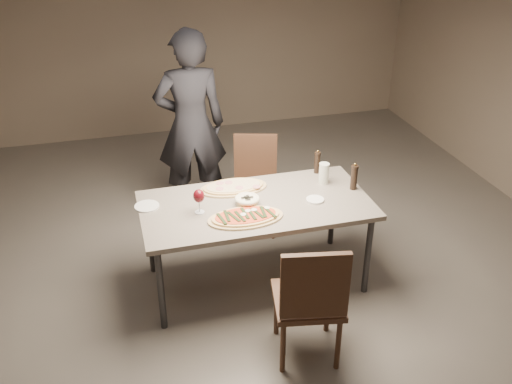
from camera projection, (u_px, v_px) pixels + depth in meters
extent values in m
plane|color=#605952|center=(256.00, 280.00, 4.82)|extent=(7.00, 7.00, 0.00)
plane|color=gray|center=(182.00, 25.00, 7.12)|extent=(6.00, 0.00, 6.00)
cube|color=slate|center=(256.00, 205.00, 4.47)|extent=(1.80, 0.90, 0.04)
cylinder|color=#333335|center=(161.00, 289.00, 4.14)|extent=(0.05, 0.05, 0.71)
cylinder|color=#333335|center=(368.00, 255.00, 4.52)|extent=(0.05, 0.05, 0.71)
cylinder|color=#333335|center=(150.00, 236.00, 4.77)|extent=(0.05, 0.05, 0.71)
cylinder|color=#333335|center=(333.00, 210.00, 5.15)|extent=(0.05, 0.05, 0.71)
ellipsoid|color=white|center=(248.00, 210.00, 4.28)|extent=(0.05, 0.05, 0.01)
ellipsoid|color=white|center=(267.00, 207.00, 4.32)|extent=(0.05, 0.05, 0.01)
ellipsoid|color=white|center=(254.00, 209.00, 4.30)|extent=(0.05, 0.05, 0.01)
ellipsoid|color=white|center=(243.00, 214.00, 4.24)|extent=(0.05, 0.05, 0.01)
cube|color=#1F3014|center=(222.00, 219.00, 4.18)|extent=(0.05, 0.17, 0.01)
cube|color=#1F3014|center=(227.00, 216.00, 4.22)|extent=(0.03, 0.16, 0.01)
cube|color=#1F3014|center=(234.00, 217.00, 4.21)|extent=(0.07, 0.16, 0.01)
cube|color=#1F3014|center=(240.00, 216.00, 4.21)|extent=(0.06, 0.17, 0.01)
cube|color=#1F3014|center=(245.00, 213.00, 4.25)|extent=(0.03, 0.17, 0.01)
cube|color=#1F3014|center=(252.00, 214.00, 4.24)|extent=(0.04, 0.17, 0.01)
cube|color=#1F3014|center=(258.00, 213.00, 4.25)|extent=(0.07, 0.16, 0.01)
cube|color=#1F3014|center=(263.00, 212.00, 4.27)|extent=(0.03, 0.17, 0.01)
cube|color=#1F3014|center=(270.00, 212.00, 4.27)|extent=(0.06, 0.16, 0.01)
cylinder|color=#D58582|center=(239.00, 188.00, 4.61)|extent=(0.07, 0.07, 0.00)
cylinder|color=#D58582|center=(220.00, 183.00, 4.68)|extent=(0.07, 0.07, 0.00)
cylinder|color=#D58582|center=(229.00, 182.00, 4.69)|extent=(0.07, 0.07, 0.00)
cylinder|color=#D58582|center=(220.00, 189.00, 4.60)|extent=(0.07, 0.07, 0.00)
cylinder|color=#D58582|center=(256.00, 187.00, 4.63)|extent=(0.07, 0.07, 0.00)
cylinder|color=beige|center=(247.00, 201.00, 4.42)|extent=(0.16, 0.16, 0.06)
torus|color=beige|center=(247.00, 199.00, 4.41)|extent=(0.19, 0.19, 0.03)
cube|color=#B27E48|center=(250.00, 199.00, 4.42)|extent=(0.06, 0.05, 0.04)
cube|color=#B27E48|center=(246.00, 198.00, 4.43)|extent=(0.05, 0.06, 0.04)
cube|color=#B27E48|center=(244.00, 200.00, 4.41)|extent=(0.06, 0.05, 0.04)
cube|color=#B27E48|center=(248.00, 201.00, 4.40)|extent=(0.05, 0.06, 0.04)
cylinder|color=white|center=(315.00, 200.00, 4.49)|extent=(0.14, 0.14, 0.02)
cylinder|color=#9EA83E|center=(315.00, 199.00, 4.49)|extent=(0.10, 0.10, 0.00)
cylinder|color=black|center=(354.00, 179.00, 4.62)|extent=(0.05, 0.05, 0.19)
cylinder|color=black|center=(355.00, 167.00, 4.57)|extent=(0.06, 0.06, 0.02)
sphere|color=gold|center=(355.00, 164.00, 4.56)|extent=(0.02, 0.02, 0.02)
cylinder|color=black|center=(317.00, 164.00, 4.89)|extent=(0.05, 0.05, 0.17)
cylinder|color=black|center=(318.00, 153.00, 4.84)|extent=(0.05, 0.05, 0.02)
sphere|color=gold|center=(318.00, 151.00, 4.83)|extent=(0.02, 0.02, 0.02)
cylinder|color=silver|center=(324.00, 173.00, 4.72)|extent=(0.08, 0.08, 0.18)
cylinder|color=silver|center=(200.00, 212.00, 4.33)|extent=(0.07, 0.07, 0.01)
cylinder|color=silver|center=(199.00, 206.00, 4.31)|extent=(0.01, 0.01, 0.09)
ellipsoid|color=#4B0A11|center=(199.00, 196.00, 4.27)|extent=(0.09, 0.09, 0.10)
cylinder|color=white|center=(147.00, 206.00, 4.40)|extent=(0.19, 0.19, 0.01)
cube|color=#422A1C|center=(308.00, 300.00, 3.89)|extent=(0.54, 0.54, 0.04)
cylinder|color=#422A1C|center=(283.00, 347.00, 3.82)|extent=(0.04, 0.04, 0.43)
cylinder|color=#422A1C|center=(338.00, 344.00, 3.85)|extent=(0.04, 0.04, 0.43)
cylinder|color=#422A1C|center=(277.00, 310.00, 4.15)|extent=(0.04, 0.04, 0.43)
cylinder|color=#422A1C|center=(328.00, 308.00, 4.18)|extent=(0.04, 0.04, 0.43)
cube|color=#422A1C|center=(315.00, 286.00, 3.57)|extent=(0.44, 0.12, 0.48)
cube|color=#422A1C|center=(255.00, 190.00, 5.35)|extent=(0.53, 0.53, 0.04)
cylinder|color=#422A1C|center=(273.00, 201.00, 5.61)|extent=(0.03, 0.03, 0.40)
cylinder|color=#422A1C|center=(238.00, 201.00, 5.61)|extent=(0.03, 0.03, 0.40)
cylinder|color=#422A1C|center=(273.00, 220.00, 5.30)|extent=(0.03, 0.03, 0.40)
cylinder|color=#422A1C|center=(236.00, 219.00, 5.31)|extent=(0.03, 0.03, 0.40)
cube|color=#422A1C|center=(255.00, 156.00, 5.40)|extent=(0.40, 0.15, 0.45)
imported|color=black|center=(191.00, 125.00, 5.42)|extent=(0.69, 0.46, 1.85)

